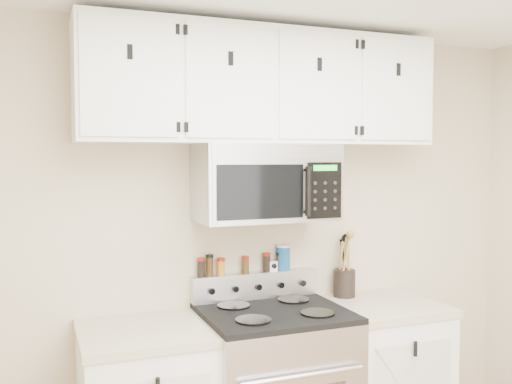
% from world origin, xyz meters
% --- Properties ---
extents(back_wall, '(3.50, 0.01, 2.50)m').
position_xyz_m(back_wall, '(0.00, 1.75, 1.25)').
color(back_wall, '#BCA98D').
rests_on(back_wall, floor).
extents(base_cabinet_right, '(0.64, 0.62, 0.92)m').
position_xyz_m(base_cabinet_right, '(0.69, 1.45, 0.46)').
color(base_cabinet_right, white).
rests_on(base_cabinet_right, floor).
extents(microwave, '(0.76, 0.44, 0.42)m').
position_xyz_m(microwave, '(0.00, 1.55, 1.63)').
color(microwave, '#9E9EA3').
rests_on(microwave, back_wall).
extents(upper_cabinets, '(2.00, 0.35, 0.62)m').
position_xyz_m(upper_cabinets, '(-0.00, 1.58, 2.15)').
color(upper_cabinets, white).
rests_on(upper_cabinets, back_wall).
extents(utensil_crock, '(0.13, 0.13, 0.38)m').
position_xyz_m(utensil_crock, '(0.56, 1.66, 1.02)').
color(utensil_crock, black).
rests_on(utensil_crock, base_cabinet_right).
extents(kitchen_timer, '(0.06, 0.05, 0.06)m').
position_xyz_m(kitchen_timer, '(0.11, 1.71, 1.13)').
color(kitchen_timer, white).
rests_on(kitchen_timer, range).
extents(salt_canister, '(0.08, 0.08, 0.15)m').
position_xyz_m(salt_canister, '(0.18, 1.71, 1.17)').
color(salt_canister, '#155494').
rests_on(salt_canister, range).
extents(spice_jar_0, '(0.04, 0.04, 0.11)m').
position_xyz_m(spice_jar_0, '(-0.33, 1.71, 1.15)').
color(spice_jar_0, black).
rests_on(spice_jar_0, range).
extents(spice_jar_1, '(0.04, 0.04, 0.12)m').
position_xyz_m(spice_jar_1, '(-0.28, 1.71, 1.16)').
color(spice_jar_1, '#3E280F').
rests_on(spice_jar_1, range).
extents(spice_jar_2, '(0.05, 0.05, 0.10)m').
position_xyz_m(spice_jar_2, '(-0.21, 1.71, 1.15)').
color(spice_jar_2, '#C67F17').
rests_on(spice_jar_2, range).
extents(spice_jar_3, '(0.04, 0.04, 0.10)m').
position_xyz_m(spice_jar_3, '(-0.06, 1.71, 1.15)').
color(spice_jar_3, '#463010').
rests_on(spice_jar_3, range).
extents(spice_jar_4, '(0.04, 0.04, 0.11)m').
position_xyz_m(spice_jar_4, '(0.07, 1.71, 1.16)').
color(spice_jar_4, black).
rests_on(spice_jar_4, range).
extents(spice_jar_5, '(0.04, 0.04, 0.11)m').
position_xyz_m(spice_jar_5, '(0.15, 1.71, 1.15)').
color(spice_jar_5, '#39210D').
rests_on(spice_jar_5, range).
extents(spice_jar_6, '(0.04, 0.04, 0.10)m').
position_xyz_m(spice_jar_6, '(0.19, 1.71, 1.15)').
color(spice_jar_6, gold).
rests_on(spice_jar_6, range).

